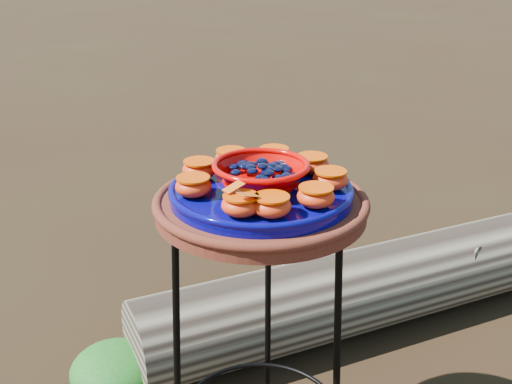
# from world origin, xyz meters

# --- Properties ---
(plant_stand) EXTENTS (0.44, 0.44, 0.70)m
(plant_stand) POSITION_xyz_m (0.00, 0.00, 0.35)
(plant_stand) COLOR black
(plant_stand) RESTS_ON ground
(terracotta_saucer) EXTENTS (0.46, 0.46, 0.04)m
(terracotta_saucer) POSITION_xyz_m (0.00, 0.00, 0.72)
(terracotta_saucer) COLOR #3B160A
(terracotta_saucer) RESTS_ON plant_stand
(cobalt_plate) EXTENTS (0.39, 0.39, 0.03)m
(cobalt_plate) POSITION_xyz_m (0.00, 0.00, 0.75)
(cobalt_plate) COLOR #00004A
(cobalt_plate) RESTS_ON terracotta_saucer
(red_bowl) EXTENTS (0.20, 0.20, 0.05)m
(red_bowl) POSITION_xyz_m (0.00, 0.00, 0.79)
(red_bowl) COLOR #C20401
(red_bowl) RESTS_ON cobalt_plate
(glass_gems) EXTENTS (0.15, 0.15, 0.03)m
(glass_gems) POSITION_xyz_m (0.00, 0.00, 0.83)
(glass_gems) COLOR black
(glass_gems) RESTS_ON red_bowl
(orange_half_0) EXTENTS (0.08, 0.08, 0.04)m
(orange_half_0) POSITION_xyz_m (-0.02, -0.14, 0.78)
(orange_half_0) COLOR #C13D06
(orange_half_0) RESTS_ON cobalt_plate
(orange_half_1) EXTENTS (0.08, 0.08, 0.04)m
(orange_half_1) POSITION_xyz_m (0.03, -0.14, 0.78)
(orange_half_1) COLOR #C13D06
(orange_half_1) RESTS_ON cobalt_plate
(orange_half_2) EXTENTS (0.08, 0.08, 0.04)m
(orange_half_2) POSITION_xyz_m (0.12, -0.09, 0.78)
(orange_half_2) COLOR #C13D06
(orange_half_2) RESTS_ON cobalt_plate
(orange_half_3) EXTENTS (0.08, 0.08, 0.04)m
(orange_half_3) POSITION_xyz_m (0.15, 0.01, 0.78)
(orange_half_3) COLOR #C13D06
(orange_half_3) RESTS_ON cobalt_plate
(orange_half_4) EXTENTS (0.08, 0.08, 0.04)m
(orange_half_4) POSITION_xyz_m (0.11, 0.10, 0.78)
(orange_half_4) COLOR #C13D06
(orange_half_4) RESTS_ON cobalt_plate
(orange_half_5) EXTENTS (0.08, 0.08, 0.04)m
(orange_half_5) POSITION_xyz_m (0.02, 0.15, 0.78)
(orange_half_5) COLOR #C13D06
(orange_half_5) RESTS_ON cobalt_plate
(orange_half_6) EXTENTS (0.08, 0.08, 0.04)m
(orange_half_6) POSITION_xyz_m (-0.08, 0.12, 0.78)
(orange_half_6) COLOR #C13D06
(orange_half_6) RESTS_ON cobalt_plate
(orange_half_7) EXTENTS (0.08, 0.08, 0.04)m
(orange_half_7) POSITION_xyz_m (-0.14, 0.04, 0.78)
(orange_half_7) COLOR #C13D06
(orange_half_7) RESTS_ON cobalt_plate
(orange_half_8) EXTENTS (0.08, 0.08, 0.04)m
(orange_half_8) POSITION_xyz_m (-0.13, -0.06, 0.78)
(orange_half_8) COLOR #C13D06
(orange_half_8) RESTS_ON cobalt_plate
(butterfly) EXTENTS (0.10, 0.10, 0.02)m
(butterfly) POSITION_xyz_m (-0.02, -0.14, 0.81)
(butterfly) COLOR #D6540F
(butterfly) RESTS_ON orange_half_0
(driftwood_log) EXTENTS (1.50, 1.11, 0.28)m
(driftwood_log) POSITION_xyz_m (0.25, 0.63, 0.14)
(driftwood_log) COLOR black
(driftwood_log) RESTS_ON ground
(foliage_left) EXTENTS (0.27, 0.27, 0.13)m
(foliage_left) POSITION_xyz_m (-0.46, 0.24, 0.07)
(foliage_left) COLOR #144214
(foliage_left) RESTS_ON ground
(foliage_back) EXTENTS (0.31, 0.31, 0.16)m
(foliage_back) POSITION_xyz_m (-0.15, 0.57, 0.08)
(foliage_back) COLOR #144214
(foliage_back) RESTS_ON ground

